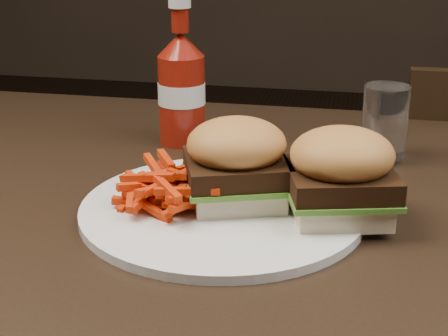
% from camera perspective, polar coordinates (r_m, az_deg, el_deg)
% --- Properties ---
extents(dining_table, '(1.20, 0.80, 0.04)m').
position_cam_1_polar(dining_table, '(0.81, -0.06, -3.64)').
color(dining_table, black).
rests_on(dining_table, ground).
extents(plate, '(0.31, 0.31, 0.01)m').
position_cam_1_polar(plate, '(0.76, -0.15, -3.45)').
color(plate, white).
rests_on(plate, dining_table).
extents(sandwich_half_a, '(0.12, 0.12, 0.03)m').
position_cam_1_polar(sandwich_half_a, '(0.76, 1.02, -2.06)').
color(sandwich_half_a, '#FDECC8').
rests_on(sandwich_half_a, plate).
extents(sandwich_half_b, '(0.12, 0.11, 0.03)m').
position_cam_1_polar(sandwich_half_b, '(0.74, 9.53, -3.07)').
color(sandwich_half_b, beige).
rests_on(sandwich_half_b, plate).
extents(fries_pile, '(0.13, 0.13, 0.04)m').
position_cam_1_polar(fries_pile, '(0.75, -4.61, -1.41)').
color(fries_pile, red).
rests_on(fries_pile, plate).
extents(ketchup_bottle, '(0.08, 0.08, 0.13)m').
position_cam_1_polar(ketchup_bottle, '(0.97, -3.52, 5.51)').
color(ketchup_bottle, maroon).
rests_on(ketchup_bottle, dining_table).
extents(tumbler, '(0.07, 0.07, 0.09)m').
position_cam_1_polar(tumbler, '(0.92, 13.22, 3.83)').
color(tumbler, white).
rests_on(tumbler, dining_table).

